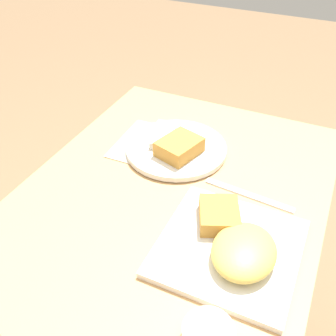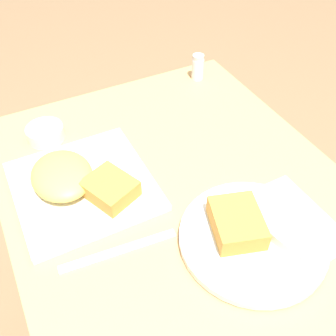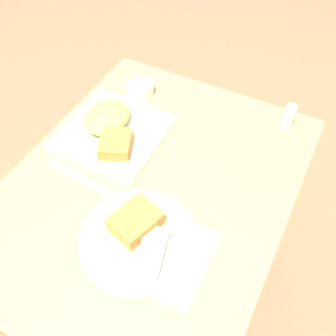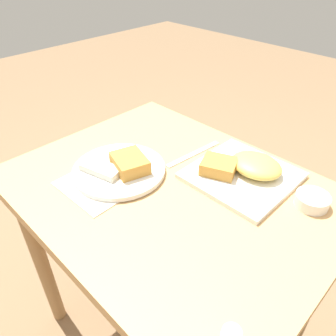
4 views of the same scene
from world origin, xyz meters
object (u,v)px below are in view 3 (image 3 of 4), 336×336
plate_oval_far (139,236)px  sauce_ramekin (140,88)px  salt_shaker (289,117)px  plate_square_near (112,128)px  butter_knife (80,178)px

plate_oval_far → sauce_ramekin: bearing=-150.4°
sauce_ramekin → salt_shaker: size_ratio=1.19×
plate_oval_far → sauce_ramekin: 0.52m
plate_square_near → plate_oval_far: 0.35m
salt_shaker → butter_knife: salt_shaker is taller
salt_shaker → sauce_ramekin: bearing=-81.5°
salt_shaker → plate_square_near: bearing=-58.8°
plate_square_near → sauce_ramekin: 0.19m
plate_oval_far → butter_knife: bearing=-111.0°
plate_square_near → sauce_ramekin: plate_square_near is taller
plate_square_near → plate_oval_far: size_ratio=1.01×
salt_shaker → butter_knife: bearing=-43.5°
plate_square_near → butter_knife: plate_square_near is taller
plate_square_near → salt_shaker: salt_shaker is taller
sauce_ramekin → salt_shaker: bearing=98.5°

